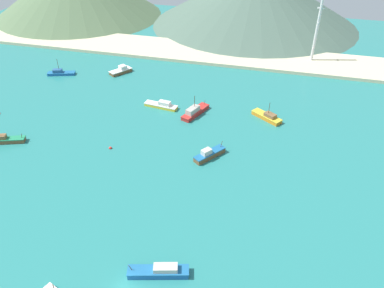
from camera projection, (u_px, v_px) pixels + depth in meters
The scene contains 12 objects.
ground at pixel (176, 178), 87.02m from camera, with size 260.00×280.00×0.50m.
fishing_boat_0 at pixel (61, 73), 132.57m from camera, with size 9.90×5.37×5.84m.
fishing_boat_1 at pixel (209, 154), 92.60m from camera, with size 7.06×8.50×3.02m.
fishing_boat_2 at pixel (121, 71), 133.68m from camera, with size 7.16×8.47×2.58m.
fishing_boat_6 at pixel (195, 112), 109.58m from camera, with size 6.52×11.14×6.25m.
fishing_boat_9 at pixel (160, 271), 64.94m from camera, with size 11.00×5.06×2.53m.
fishing_boat_11 at pixel (267, 117), 107.69m from camera, with size 9.33×7.59×5.49m.
fishing_boat_12 at pixel (162, 105), 113.24m from camera, with size 10.64×3.81×2.25m.
fishing_boat_13 at pixel (2, 140), 97.94m from camera, with size 11.23×5.83×4.89m.
buoy_1 at pixel (110, 148), 96.11m from camera, with size 0.81×0.81×0.81m.
beach_strip at pixel (231, 55), 146.25m from camera, with size 247.00×21.75×1.20m, color beige.
radio_tower at pixel (317, 30), 134.31m from camera, with size 2.47×1.98×24.71m.
Camera 1 is at (20.43, -33.35, 56.48)m, focal length 34.84 mm.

